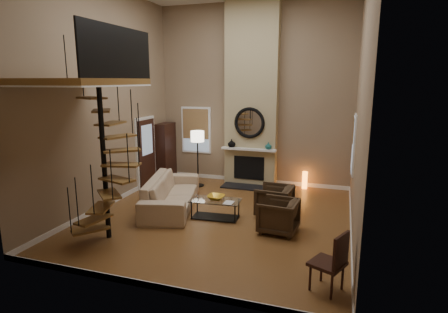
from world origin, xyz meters
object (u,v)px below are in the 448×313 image
(hutch, at_px, (166,150))
(side_chair, at_px, (333,260))
(coffee_table, at_px, (215,207))
(armchair_far, at_px, (282,216))
(floor_lamp, at_px, (197,141))
(sofa, at_px, (171,193))
(armchair_near, at_px, (277,201))
(accent_lamp, at_px, (305,180))

(hutch, bearing_deg, side_chair, -43.68)
(hutch, distance_m, coffee_table, 4.05)
(coffee_table, bearing_deg, armchair_far, -11.29)
(coffee_table, height_order, floor_lamp, floor_lamp)
(hutch, relative_size, coffee_table, 1.46)
(armchair_far, distance_m, floor_lamp, 4.20)
(sofa, relative_size, armchair_near, 3.30)
(sofa, bearing_deg, side_chair, -139.04)
(floor_lamp, xyz_separation_m, accent_lamp, (3.16, 0.75, -1.16))
(hutch, height_order, coffee_table, hutch)
(armchair_far, bearing_deg, hutch, -121.44)
(sofa, distance_m, accent_lamp, 4.14)
(sofa, relative_size, side_chair, 2.76)
(hutch, relative_size, side_chair, 1.78)
(sofa, relative_size, floor_lamp, 1.61)
(hutch, distance_m, floor_lamp, 1.51)
(armchair_far, relative_size, side_chair, 0.81)
(accent_lamp, bearing_deg, coffee_table, -119.22)
(accent_lamp, bearing_deg, floor_lamp, -166.73)
(sofa, relative_size, accent_lamp, 5.07)
(armchair_near, height_order, coffee_table, armchair_near)
(hutch, xyz_separation_m, sofa, (1.43, -2.54, -0.55))
(hutch, relative_size, accent_lamp, 3.27)
(armchair_near, distance_m, accent_lamp, 2.52)
(armchair_near, xyz_separation_m, floor_lamp, (-2.78, 1.74, 1.06))
(sofa, height_order, armchair_far, sofa)
(sofa, bearing_deg, floor_lamp, -12.80)
(coffee_table, relative_size, accent_lamp, 2.25)
(armchair_far, distance_m, accent_lamp, 3.45)
(armchair_near, xyz_separation_m, accent_lamp, (0.39, 2.49, -0.10))
(floor_lamp, bearing_deg, coffee_table, -59.26)
(armchair_near, xyz_separation_m, coffee_table, (-1.36, -0.64, -0.07))
(armchair_near, bearing_deg, accent_lamp, 175.49)
(sofa, height_order, coffee_table, sofa)
(hutch, distance_m, armchair_near, 4.73)
(armchair_far, bearing_deg, armchair_near, -159.87)
(armchair_near, bearing_deg, armchair_far, 19.60)
(armchair_near, xyz_separation_m, side_chair, (1.37, -2.99, 0.17))
(armchair_far, relative_size, accent_lamp, 1.48)
(hutch, distance_m, side_chair, 7.60)
(coffee_table, distance_m, side_chair, 3.61)
(armchair_near, bearing_deg, coffee_table, -60.60)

